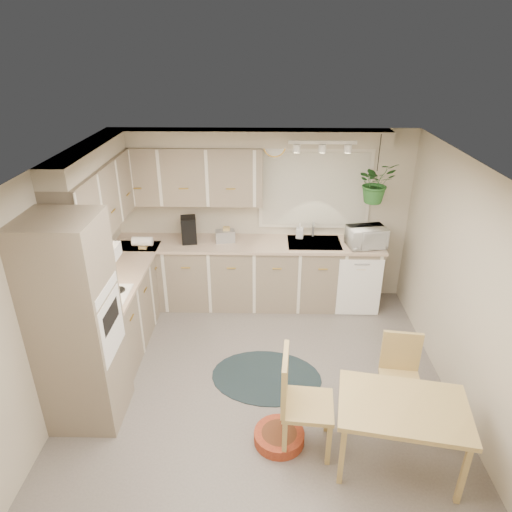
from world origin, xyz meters
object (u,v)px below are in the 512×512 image
Objects in this scene: chair_left at (308,403)px; pet_bed at (279,437)px; dining_table at (399,435)px; microwave at (367,235)px; braided_rug at (266,377)px; chair_back at (401,380)px.

pet_bed is (-0.25, 0.03, -0.45)m from chair_left.
dining_table is 2.73m from microwave.
microwave is (1.30, 1.51, 1.10)m from braided_rug.
chair_left reaches higher than chair_back.
chair_back reaches higher than dining_table.
dining_table is at bearing 81.28° from chair_left.
pet_bed is at bearing 25.18° from chair_back.
dining_table is 1.08m from pet_bed.
microwave is at bearing 86.52° from dining_table.
microwave reaches higher than pet_bed.
microwave is at bearing 49.34° from braided_rug.
microwave reaches higher than dining_table.
chair_left is at bearing 166.25° from dining_table.
chair_left reaches higher than pet_bed.
chair_left is 2.67m from microwave.
dining_table is at bearing 82.26° from chair_back.
chair_left is 1.11m from braided_rug.
pet_bed is 2.87m from microwave.
chair_left is at bearing -6.52° from pet_bed.
braided_rug is at bearing -14.22° from chair_back.
braided_rug is 2.53× the size of microwave.
dining_table reaches higher than pet_bed.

